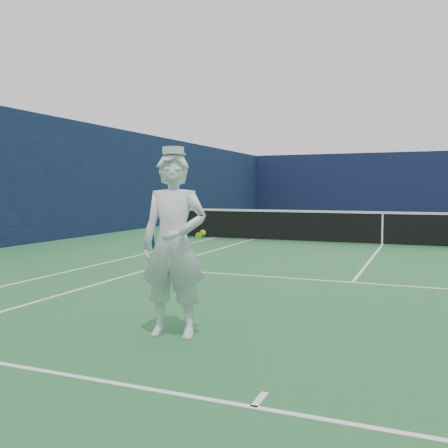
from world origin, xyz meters
name	(u,v)px	position (x,y,z in m)	size (l,w,h in m)	color
ground	(382,245)	(0.00, 0.00, 0.00)	(80.00, 80.00, 0.00)	#256335
court_markings	(382,245)	(0.00, 0.00, 0.00)	(11.03, 23.83, 0.01)	white
windscreen_fence	(384,178)	(0.00, 0.00, 2.00)	(20.12, 36.12, 4.00)	#0E1435
tennis_net	(382,227)	(0.00, 0.00, 0.55)	(12.88, 0.09, 1.07)	#141E4C
tennis_player	(174,245)	(-1.44, -10.44, 1.04)	(0.87, 0.61, 2.13)	white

